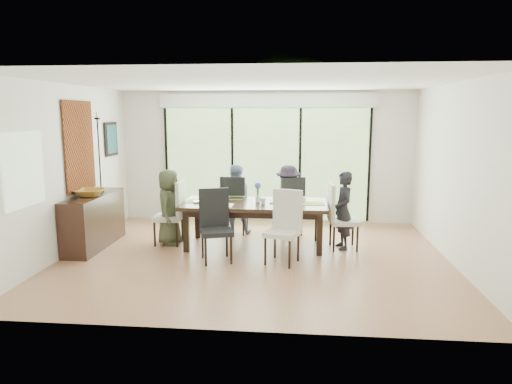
# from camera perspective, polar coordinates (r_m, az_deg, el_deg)

# --- Properties ---
(floor) EXTENTS (6.00, 5.00, 0.01)m
(floor) POSITION_cam_1_polar(r_m,az_deg,el_deg) (7.29, -0.19, -8.15)
(floor) COLOR brown
(floor) RESTS_ON ground
(ceiling) EXTENTS (6.00, 5.00, 0.01)m
(ceiling) POSITION_cam_1_polar(r_m,az_deg,el_deg) (6.95, -0.20, 13.64)
(ceiling) COLOR white
(ceiling) RESTS_ON wall_back
(wall_back) EXTENTS (6.00, 0.02, 2.70)m
(wall_back) POSITION_cam_1_polar(r_m,az_deg,el_deg) (9.48, 1.28, 4.40)
(wall_back) COLOR silver
(wall_back) RESTS_ON floor
(wall_front) EXTENTS (6.00, 0.02, 2.70)m
(wall_front) POSITION_cam_1_polar(r_m,az_deg,el_deg) (4.53, -3.26, -1.53)
(wall_front) COLOR silver
(wall_front) RESTS_ON floor
(wall_left) EXTENTS (0.02, 5.00, 2.70)m
(wall_left) POSITION_cam_1_polar(r_m,az_deg,el_deg) (7.87, -22.59, 2.55)
(wall_left) COLOR white
(wall_left) RESTS_ON floor
(wall_right) EXTENTS (0.02, 5.00, 2.70)m
(wall_right) POSITION_cam_1_polar(r_m,az_deg,el_deg) (7.34, 23.92, 1.99)
(wall_right) COLOR silver
(wall_right) RESTS_ON floor
(glass_doors) EXTENTS (4.20, 0.02, 2.30)m
(glass_doors) POSITION_cam_1_polar(r_m,az_deg,el_deg) (9.45, 1.26, 3.47)
(glass_doors) COLOR #598C3F
(glass_doors) RESTS_ON wall_back
(blinds_header) EXTENTS (4.40, 0.06, 0.28)m
(blinds_header) POSITION_cam_1_polar(r_m,az_deg,el_deg) (9.39, 1.28, 11.37)
(blinds_header) COLOR white
(blinds_header) RESTS_ON wall_back
(mullion_a) EXTENTS (0.05, 0.04, 2.30)m
(mullion_a) POSITION_cam_1_polar(r_m,az_deg,el_deg) (9.82, -11.09, 3.52)
(mullion_a) COLOR black
(mullion_a) RESTS_ON wall_back
(mullion_b) EXTENTS (0.05, 0.04, 2.30)m
(mullion_b) POSITION_cam_1_polar(r_m,az_deg,el_deg) (9.52, -2.96, 3.50)
(mullion_b) COLOR black
(mullion_b) RESTS_ON wall_back
(mullion_c) EXTENTS (0.05, 0.04, 2.30)m
(mullion_c) POSITION_cam_1_polar(r_m,az_deg,el_deg) (9.42, 5.51, 3.40)
(mullion_c) COLOR black
(mullion_c) RESTS_ON wall_back
(mullion_d) EXTENTS (0.05, 0.04, 2.30)m
(mullion_d) POSITION_cam_1_polar(r_m,az_deg,el_deg) (9.52, 13.98, 3.23)
(mullion_d) COLOR black
(mullion_d) RESTS_ON wall_back
(side_window) EXTENTS (0.02, 0.90, 1.00)m
(side_window) POSITION_cam_1_polar(r_m,az_deg,el_deg) (6.80, -27.06, 2.49)
(side_window) COLOR #8CAD7F
(side_window) RESTS_ON wall_left
(deck) EXTENTS (6.00, 1.80, 0.10)m
(deck) POSITION_cam_1_polar(r_m,az_deg,el_deg) (10.57, 1.60, -2.73)
(deck) COLOR #513E22
(deck) RESTS_ON ground
(rail_top) EXTENTS (6.00, 0.08, 0.06)m
(rail_top) POSITION_cam_1_polar(r_m,az_deg,el_deg) (11.25, 1.88, 1.14)
(rail_top) COLOR brown
(rail_top) RESTS_ON deck
(foliage_left) EXTENTS (3.20, 3.20, 3.20)m
(foliage_left) POSITION_cam_1_polar(r_m,az_deg,el_deg) (12.38, -6.20, 6.02)
(foliage_left) COLOR #14380F
(foliage_left) RESTS_ON ground
(foliage_mid) EXTENTS (4.00, 4.00, 4.00)m
(foliage_mid) POSITION_cam_1_polar(r_m,az_deg,el_deg) (12.71, 4.17, 7.77)
(foliage_mid) COLOR #14380F
(foliage_mid) RESTS_ON ground
(foliage_right) EXTENTS (2.80, 2.80, 2.80)m
(foliage_right) POSITION_cam_1_polar(r_m,az_deg,el_deg) (12.04, 12.69, 4.87)
(foliage_right) COLOR #14380F
(foliage_right) RESTS_ON ground
(foliage_far) EXTENTS (3.60, 3.60, 3.60)m
(foliage_far) POSITION_cam_1_polar(r_m,az_deg,el_deg) (13.47, -0.06, 7.14)
(foliage_far) COLOR #14380F
(foliage_far) RESTS_ON ground
(table_top) EXTENTS (2.42, 1.11, 0.06)m
(table_top) POSITION_cam_1_polar(r_m,az_deg,el_deg) (7.69, -0.18, -1.55)
(table_top) COLOR black
(table_top) RESTS_ON floor
(table_apron) EXTENTS (2.22, 0.91, 0.10)m
(table_apron) POSITION_cam_1_polar(r_m,az_deg,el_deg) (7.71, -0.18, -2.21)
(table_apron) COLOR black
(table_apron) RESTS_ON floor
(table_leg_fl) EXTENTS (0.09, 0.09, 0.70)m
(table_leg_fl) POSITION_cam_1_polar(r_m,az_deg,el_deg) (7.55, -8.72, -4.84)
(table_leg_fl) COLOR black
(table_leg_fl) RESTS_ON floor
(table_leg_fr) EXTENTS (0.09, 0.09, 0.70)m
(table_leg_fr) POSITION_cam_1_polar(r_m,az_deg,el_deg) (7.33, 7.95, -5.25)
(table_leg_fr) COLOR black
(table_leg_fr) RESTS_ON floor
(table_leg_bl) EXTENTS (0.09, 0.09, 0.70)m
(table_leg_bl) POSITION_cam_1_polar(r_m,az_deg,el_deg) (8.36, -7.30, -3.37)
(table_leg_bl) COLOR black
(table_leg_bl) RESTS_ON floor
(table_leg_br) EXTENTS (0.09, 0.09, 0.70)m
(table_leg_br) POSITION_cam_1_polar(r_m,az_deg,el_deg) (8.17, 7.69, -3.69)
(table_leg_br) COLOR black
(table_leg_br) RESTS_ON floor
(chair_left_end) EXTENTS (0.47, 0.47, 1.11)m
(chair_left_end) POSITION_cam_1_polar(r_m,az_deg,el_deg) (8.01, -10.93, -2.53)
(chair_left_end) COLOR beige
(chair_left_end) RESTS_ON floor
(chair_right_end) EXTENTS (0.50, 0.50, 1.11)m
(chair_right_end) POSITION_cam_1_polar(r_m,az_deg,el_deg) (7.73, 10.97, -2.97)
(chair_right_end) COLOR beige
(chair_right_end) RESTS_ON floor
(chair_far_left) EXTENTS (0.49, 0.49, 1.11)m
(chair_far_left) POSITION_cam_1_polar(r_m,az_deg,el_deg) (8.61, -2.62, -1.51)
(chair_far_left) COLOR black
(chair_far_left) RESTS_ON floor
(chair_far_right) EXTENTS (0.61, 0.61, 1.11)m
(chair_far_right) POSITION_cam_1_polar(r_m,az_deg,el_deg) (8.53, 4.05, -1.63)
(chair_far_right) COLOR black
(chair_far_right) RESTS_ON floor
(chair_near_left) EXTENTS (0.59, 0.59, 1.11)m
(chair_near_left) POSITION_cam_1_polar(r_m,az_deg,el_deg) (6.96, -4.99, -4.25)
(chair_near_left) COLOR black
(chair_near_left) RESTS_ON floor
(chair_near_right) EXTENTS (0.59, 0.59, 1.11)m
(chair_near_right) POSITION_cam_1_polar(r_m,az_deg,el_deg) (6.85, 3.29, -4.45)
(chair_near_right) COLOR silver
(chair_near_right) RESTS_ON floor
(person_left_end) EXTENTS (0.39, 0.61, 1.30)m
(person_left_end) POSITION_cam_1_polar(r_m,az_deg,el_deg) (7.98, -10.82, -1.86)
(person_left_end) COLOR #3C452E
(person_left_end) RESTS_ON floor
(person_right_end) EXTENTS (0.51, 0.68, 1.30)m
(person_right_end) POSITION_cam_1_polar(r_m,az_deg,el_deg) (7.71, 10.84, -2.27)
(person_right_end) COLOR black
(person_right_end) RESTS_ON floor
(person_far_left) EXTENTS (0.65, 0.46, 1.30)m
(person_far_left) POSITION_cam_1_polar(r_m,az_deg,el_deg) (8.57, -2.64, -0.91)
(person_far_left) COLOR #7586A9
(person_far_left) RESTS_ON floor
(person_far_right) EXTENTS (0.66, 0.47, 1.30)m
(person_far_right) POSITION_cam_1_polar(r_m,az_deg,el_deg) (8.49, 4.06, -1.02)
(person_far_right) COLOR black
(person_far_right) RESTS_ON floor
(placemat_left) EXTENTS (0.44, 0.32, 0.01)m
(placemat_left) POSITION_cam_1_polar(r_m,az_deg,el_deg) (7.83, -7.12, -1.17)
(placemat_left) COLOR #77A93C
(placemat_left) RESTS_ON table_top
(placemat_right) EXTENTS (0.44, 0.32, 0.01)m
(placemat_right) POSITION_cam_1_polar(r_m,az_deg,el_deg) (7.65, 6.92, -1.42)
(placemat_right) COLOR #89AA3D
(placemat_right) RESTS_ON table_top
(placemat_far_l) EXTENTS (0.44, 0.32, 0.01)m
(placemat_far_l) POSITION_cam_1_polar(r_m,az_deg,el_deg) (8.13, -3.07, -0.71)
(placemat_far_l) COLOR #96C546
(placemat_far_l) RESTS_ON table_top
(placemat_far_r) EXTENTS (0.44, 0.32, 0.01)m
(placemat_far_r) POSITION_cam_1_polar(r_m,az_deg,el_deg) (8.05, 3.99, -0.83)
(placemat_far_r) COLOR #7EB741
(placemat_far_r) RESTS_ON table_top
(placemat_paper) EXTENTS (0.44, 0.32, 0.01)m
(placemat_paper) POSITION_cam_1_polar(r_m,az_deg,el_deg) (7.47, -4.61, -1.67)
(placemat_paper) COLOR white
(placemat_paper) RESTS_ON table_top
(tablet_far_l) EXTENTS (0.26, 0.18, 0.01)m
(tablet_far_l) POSITION_cam_1_polar(r_m,az_deg,el_deg) (8.07, -2.42, -0.72)
(tablet_far_l) COLOR black
(tablet_far_l) RESTS_ON table_top
(tablet_far_r) EXTENTS (0.24, 0.17, 0.01)m
(tablet_far_r) POSITION_cam_1_polar(r_m,az_deg,el_deg) (8.00, 3.63, -0.83)
(tablet_far_r) COLOR black
(tablet_far_r) RESTS_ON table_top
(papers) EXTENTS (0.30, 0.22, 0.00)m
(papers) POSITION_cam_1_polar(r_m,az_deg,el_deg) (7.60, 5.04, -1.47)
(papers) COLOR white
(papers) RESTS_ON table_top
(platter_base) EXTENTS (0.26, 0.26, 0.02)m
(platter_base) POSITION_cam_1_polar(r_m,az_deg,el_deg) (7.46, -4.61, -1.55)
(platter_base) COLOR white
(platter_base) RESTS_ON table_top
(platter_snacks) EXTENTS (0.20, 0.20, 0.01)m
(platter_snacks) POSITION_cam_1_polar(r_m,az_deg,el_deg) (7.46, -4.61, -1.41)
(platter_snacks) COLOR orange
(platter_snacks) RESTS_ON table_top
(vase) EXTENTS (0.08, 0.08, 0.12)m
(vase) POSITION_cam_1_polar(r_m,az_deg,el_deg) (7.72, 0.22, -0.82)
(vase) COLOR silver
(vase) RESTS_ON table_top
(hyacinth_stems) EXTENTS (0.04, 0.04, 0.16)m
(hyacinth_stems) POSITION_cam_1_polar(r_m,az_deg,el_deg) (7.70, 0.22, 0.06)
(hyacinth_stems) COLOR #337226
(hyacinth_stems) RESTS_ON table_top
(hyacinth_blooms) EXTENTS (0.11, 0.11, 0.11)m
(hyacinth_blooms) POSITION_cam_1_polar(r_m,az_deg,el_deg) (7.68, 0.22, 0.81)
(hyacinth_blooms) COLOR #4855B4
(hyacinth_blooms) RESTS_ON table_top
(laptop) EXTENTS (0.39, 0.33, 0.03)m
(laptop) POSITION_cam_1_polar(r_m,az_deg,el_deg) (7.71, -6.55, -1.25)
(laptop) COLOR silver
(laptop) RESTS_ON table_top
(cup_a) EXTENTS (0.15, 0.15, 0.10)m
(cup_a) POSITION_cam_1_polar(r_m,az_deg,el_deg) (7.92, -5.12, -0.68)
(cup_a) COLOR white
(cup_a) RESTS_ON table_top
(cup_b) EXTENTS (0.14, 0.14, 0.09)m
(cup_b) POSITION_cam_1_polar(r_m,az_deg,el_deg) (7.57, 0.87, -1.15)
(cup_b) COLOR white
(cup_b) RESTS_ON table_top
(cup_c) EXTENTS (0.18, 0.18, 0.10)m
(cup_c) POSITION_cam_1_polar(r_m,az_deg,el_deg) (7.74, 5.79, -0.93)
(cup_c) COLOR white
(cup_c) RESTS_ON table_top
(book) EXTENTS (0.17, 0.23, 0.02)m
(book) POSITION_cam_1_polar(r_m,az_deg,el_deg) (7.71, 1.70, -1.22)
(book) COLOR white
(book) RESTS_ON table_top
(sideboard) EXTENTS (0.45, 1.59, 0.89)m
(sideboard) POSITION_cam_1_polar(r_m,az_deg,el_deg) (8.19, -19.59, -3.43)
(sideboard) COLOR black
(sideboard) RESTS_ON floor
(bowl) EXTENTS (0.47, 0.47, 0.12)m
(bowl) POSITION_cam_1_polar(r_m,az_deg,el_deg) (8.01, -20.09, -0.07)
(bowl) COLOR #986821
(bowl) RESTS_ON sideboard
(candlestick_base) EXTENTS (0.10, 0.10, 0.04)m
(candlestick_base) POSITION_cam_1_polar(r_m,az_deg,el_deg) (8.42, -18.78, 0.20)
(candlestick_base) COLOR black
(candlestick_base) RESTS_ON sideboard
(candlestick_shaft) EXTENTS (0.02, 0.02, 1.24)m
(candlestick_shaft) POSITION_cam_1_polar(r_m,az_deg,el_deg) (8.34, -19.01, 4.44)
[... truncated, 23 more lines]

